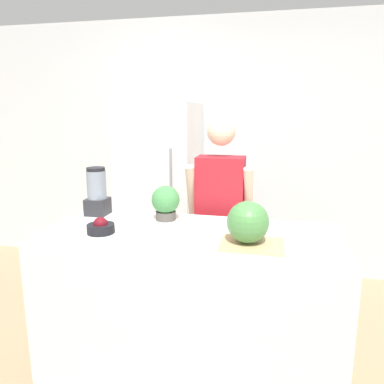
# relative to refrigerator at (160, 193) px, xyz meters

# --- Properties ---
(wall_back) EXTENTS (8.00, 0.06, 2.60)m
(wall_back) POSITION_rel_refrigerator_xyz_m (0.63, 0.39, 0.42)
(wall_back) COLOR silver
(wall_back) RESTS_ON ground_plane
(counter_island) EXTENTS (1.83, 0.82, 0.95)m
(counter_island) POSITION_rel_refrigerator_xyz_m (0.63, -1.35, -0.41)
(counter_island) COLOR white
(counter_island) RESTS_ON ground_plane
(refrigerator) EXTENTS (0.73, 0.71, 1.76)m
(refrigerator) POSITION_rel_refrigerator_xyz_m (0.00, 0.00, 0.00)
(refrigerator) COLOR white
(refrigerator) RESTS_ON ground_plane
(person) EXTENTS (0.50, 0.26, 1.64)m
(person) POSITION_rel_refrigerator_xyz_m (0.72, -0.71, -0.03)
(person) COLOR #333338
(person) RESTS_ON ground_plane
(cutting_board) EXTENTS (0.36, 0.28, 0.01)m
(cutting_board) POSITION_rel_refrigerator_xyz_m (1.01, -1.49, 0.07)
(cutting_board) COLOR tan
(cutting_board) RESTS_ON counter_island
(watermelon) EXTENTS (0.24, 0.24, 0.24)m
(watermelon) POSITION_rel_refrigerator_xyz_m (0.98, -1.48, 0.20)
(watermelon) COLOR #4C8C47
(watermelon) RESTS_ON cutting_board
(bowl_cherries) EXTENTS (0.17, 0.17, 0.10)m
(bowl_cherries) POSITION_rel_refrigerator_xyz_m (0.08, -1.47, 0.10)
(bowl_cherries) COLOR black
(bowl_cherries) RESTS_ON counter_island
(bowl_cream) EXTENTS (0.17, 0.17, 0.10)m
(bowl_cream) POSITION_rel_refrigerator_xyz_m (0.31, -1.52, 0.10)
(bowl_cream) COLOR white
(bowl_cream) RESTS_ON counter_island
(blender) EXTENTS (0.15, 0.15, 0.35)m
(blender) POSITION_rel_refrigerator_xyz_m (-0.12, -1.09, 0.23)
(blender) COLOR #28282D
(blender) RESTS_ON counter_island
(potted_plant) EXTENTS (0.19, 0.19, 0.24)m
(potted_plant) POSITION_rel_refrigerator_xyz_m (0.40, -1.11, 0.19)
(potted_plant) COLOR #514C47
(potted_plant) RESTS_ON counter_island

